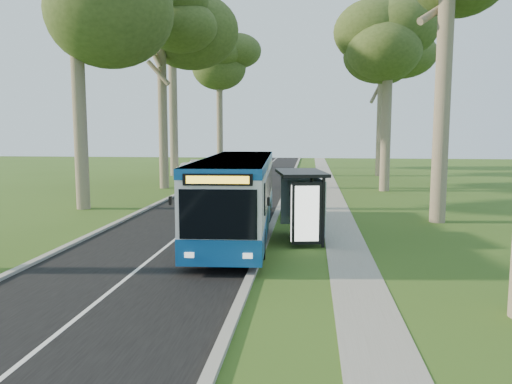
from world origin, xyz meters
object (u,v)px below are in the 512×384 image
bus (237,196)px  car_silver (197,167)px  car_white (187,170)px  bus_stop_sign (293,204)px  bus_shelter (304,193)px  litter_bin (289,207)px

bus → car_silver: 29.70m
bus → car_white: (-8.07, 23.93, -0.89)m
bus → bus_stop_sign: 2.36m
bus → bus_stop_sign: bus is taller
bus_shelter → bus: bearing=151.7°
bus → bus_stop_sign: (2.25, -0.70, -0.21)m
bus → bus_shelter: size_ratio=3.57×
litter_bin → car_silver: (-10.06, 24.33, 0.13)m
bus → litter_bin: (1.88, 4.21, -1.09)m
bus_shelter → litter_bin: bus_shelter is taller
bus_stop_sign → car_white: 26.71m
bus_shelter → car_silver: bus_shelter is taller
car_white → car_silver: bearing=87.5°
bus_shelter → car_silver: size_ratio=0.83×
bus_shelter → litter_bin: bearing=88.9°
bus → car_white: bearing=105.6°
bus → bus_stop_sign: size_ratio=5.33×
car_silver → bus_stop_sign: bearing=-74.8°
bus_shelter → car_white: 27.06m
bus → bus_stop_sign: bearing=-20.3°
litter_bin → car_white: size_ratio=0.24×
bus → car_white: 25.27m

